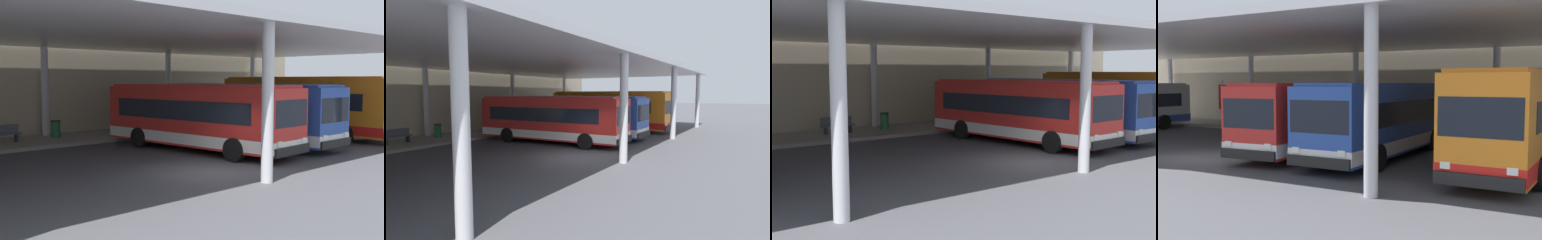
# 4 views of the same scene
# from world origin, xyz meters

# --- Properties ---
(ground_plane) EXTENTS (200.00, 200.00, 0.00)m
(ground_plane) POSITION_xyz_m (0.00, 0.00, 0.00)
(ground_plane) COLOR #47474C
(platform_kerb) EXTENTS (42.00, 4.50, 0.18)m
(platform_kerb) POSITION_xyz_m (0.00, 11.75, 0.09)
(platform_kerb) COLOR gray
(platform_kerb) RESTS_ON ground
(station_building_facade) EXTENTS (48.00, 1.60, 7.68)m
(station_building_facade) POSITION_xyz_m (0.00, 15.00, 3.84)
(station_building_facade) COLOR #C1B293
(station_building_facade) RESTS_ON ground
(canopy_shelter) EXTENTS (40.00, 17.00, 5.55)m
(canopy_shelter) POSITION_xyz_m (0.00, 5.50, 5.29)
(canopy_shelter) COLOR silver
(canopy_shelter) RESTS_ON ground
(bus_second_bay) EXTENTS (3.14, 10.66, 3.17)m
(bus_second_bay) POSITION_xyz_m (3.16, 4.16, 1.66)
(bus_second_bay) COLOR red
(bus_second_bay) RESTS_ON ground
(bus_middle_bay) EXTENTS (2.79, 10.55, 3.17)m
(bus_middle_bay) POSITION_xyz_m (6.58, 4.06, 1.66)
(bus_middle_bay) COLOR #284CA8
(bus_middle_bay) RESTS_ON ground
(bus_far_bay) EXTENTS (2.95, 11.40, 3.57)m
(bus_far_bay) POSITION_xyz_m (12.11, 4.10, 1.84)
(bus_far_bay) COLOR orange
(bus_far_bay) RESTS_ON ground
(bench_waiting) EXTENTS (1.80, 0.45, 0.92)m
(bench_waiting) POSITION_xyz_m (-3.19, 11.82, 0.66)
(bench_waiting) COLOR #4C515B
(bench_waiting) RESTS_ON platform_kerb
(trash_bin) EXTENTS (0.52, 0.52, 0.98)m
(trash_bin) POSITION_xyz_m (-0.15, 12.02, 0.68)
(trash_bin) COLOR #236638
(trash_bin) RESTS_ON platform_kerb
(banner_sign) EXTENTS (0.70, 0.12, 3.20)m
(banner_sign) POSITION_xyz_m (-9.77, 10.94, 1.98)
(banner_sign) COLOR #B2B2B7
(banner_sign) RESTS_ON platform_kerb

